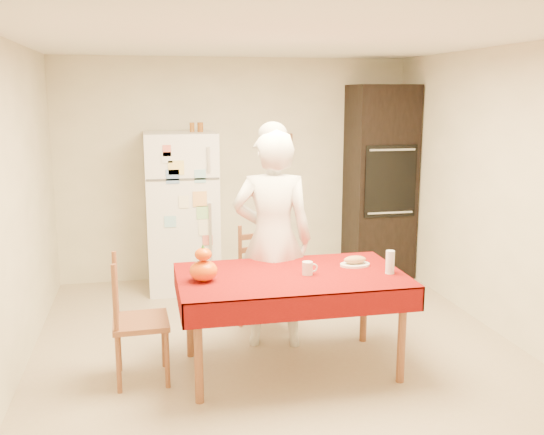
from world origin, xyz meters
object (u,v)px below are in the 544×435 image
object	(u,v)px
dining_table	(291,283)
pumpkin_lower	(204,271)
coffee_mug	(307,268)
wine_glass	(390,262)
seated_woman	(273,240)
chair_far	(263,274)
bread_plate	(355,265)
refrigerator	(182,212)
oven_cabinet	(380,182)
chair_left	(132,315)

from	to	relation	value
dining_table	pumpkin_lower	xyz separation A→B (m)	(-0.66, -0.03, 0.15)
pumpkin_lower	dining_table	bearing A→B (deg)	2.95
coffee_mug	wine_glass	bearing A→B (deg)	-8.68
dining_table	wine_glass	bearing A→B (deg)	-10.59
dining_table	seated_woman	world-z (taller)	seated_woman
dining_table	chair_far	distance (m)	0.89
dining_table	bread_plate	world-z (taller)	bread_plate
refrigerator	bread_plate	world-z (taller)	refrigerator
seated_woman	coffee_mug	world-z (taller)	seated_woman
seated_woman	coffee_mug	xyz separation A→B (m)	(0.15, -0.55, -0.10)
oven_cabinet	pumpkin_lower	bearing A→B (deg)	-134.65
bread_plate	coffee_mug	bearing A→B (deg)	-159.99
refrigerator	chair_left	bearing A→B (deg)	-103.36
coffee_mug	bread_plate	bearing A→B (deg)	20.01
oven_cabinet	chair_far	xyz separation A→B (m)	(-1.65, -1.40, -0.59)
seated_woman	coffee_mug	size ratio (longest dim) A/B	18.20
pumpkin_lower	chair_left	bearing A→B (deg)	170.99
chair_left	seated_woman	distance (m)	1.30
chair_left	seated_woman	bearing A→B (deg)	-70.09
pumpkin_lower	coffee_mug	bearing A→B (deg)	-0.67
chair_far	coffee_mug	distance (m)	0.97
oven_cabinet	chair_left	xyz separation A→B (m)	(-2.79, -2.21, -0.59)
coffee_mug	oven_cabinet	bearing A→B (deg)	57.08
dining_table	chair_far	bearing A→B (deg)	92.61
refrigerator	wine_glass	bearing A→B (deg)	-59.19
chair_left	bread_plate	distance (m)	1.75
dining_table	pumpkin_lower	distance (m)	0.68
bread_plate	chair_left	bearing A→B (deg)	-177.86
refrigerator	pumpkin_lower	xyz separation A→B (m)	(0.01, -2.25, -0.01)
wine_glass	bread_plate	bearing A→B (deg)	126.68
refrigerator	wine_glass	world-z (taller)	refrigerator
refrigerator	chair_left	size ratio (longest dim) A/B	1.79
chair_left	seated_woman	size ratio (longest dim) A/B	0.52
coffee_mug	refrigerator	bearing A→B (deg)	109.18
oven_cabinet	pumpkin_lower	distance (m)	3.24
oven_cabinet	dining_table	size ratio (longest dim) A/B	1.29
refrigerator	bread_plate	bearing A→B (deg)	-59.94
chair_far	pumpkin_lower	distance (m)	1.14
chair_far	refrigerator	bearing A→B (deg)	100.71
dining_table	chair_left	distance (m)	1.20
pumpkin_lower	bread_plate	xyz separation A→B (m)	(1.21, 0.15, -0.07)
oven_cabinet	bread_plate	size ratio (longest dim) A/B	9.17
refrigerator	bread_plate	distance (m)	2.43
chair_far	pumpkin_lower	bearing A→B (deg)	-138.79
refrigerator	wine_glass	distance (m)	2.74
coffee_mug	pumpkin_lower	xyz separation A→B (m)	(-0.78, 0.01, 0.03)
coffee_mug	pumpkin_lower	bearing A→B (deg)	179.33
chair_far	pumpkin_lower	xyz separation A→B (m)	(-0.62, -0.90, 0.33)
seated_woman	wine_glass	xyz separation A→B (m)	(0.77, -0.64, -0.06)
bread_plate	chair_far	bearing A→B (deg)	127.92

